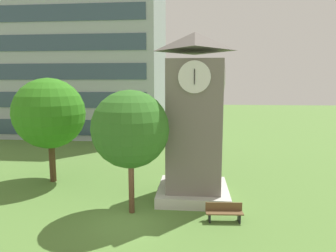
{
  "coord_description": "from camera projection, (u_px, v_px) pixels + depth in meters",
  "views": [
    {
      "loc": [
        3.2,
        -13.22,
        6.67
      ],
      "look_at": [
        1.58,
        4.47,
        4.08
      ],
      "focal_mm": 31.24,
      "sensor_mm": 36.0,
      "label": 1
    }
  ],
  "objects": [
    {
      "name": "clock_tower",
      "position": [
        194.0,
        127.0,
        16.8
      ],
      "size": [
        4.07,
        4.07,
        9.48
      ],
      "color": "slate",
      "rests_on": "ground"
    },
    {
      "name": "ground_plane",
      "position": [
        127.0,
        221.0,
        14.28
      ],
      "size": [
        160.0,
        160.0,
        0.0
      ],
      "primitive_type": "plane",
      "color": "#567F38"
    },
    {
      "name": "office_building",
      "position": [
        83.0,
        49.0,
        39.09
      ],
      "size": [
        21.02,
        13.18,
        22.4
      ],
      "color": "#9EA8B2",
      "rests_on": "ground"
    },
    {
      "name": "park_bench",
      "position": [
        224.0,
        212.0,
        14.24
      ],
      "size": [
        1.83,
        0.6,
        0.88
      ],
      "color": "brown",
      "rests_on": "ground"
    },
    {
      "name": "tree_streetside",
      "position": [
        50.0,
        114.0,
        19.46
      ],
      "size": [
        4.69,
        4.69,
        7.05
      ],
      "color": "#513823",
      "rests_on": "ground"
    },
    {
      "name": "tree_near_tower",
      "position": [
        130.0,
        129.0,
        14.62
      ],
      "size": [
        3.93,
        3.93,
        6.38
      ],
      "color": "#513823",
      "rests_on": "ground"
    }
  ]
}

